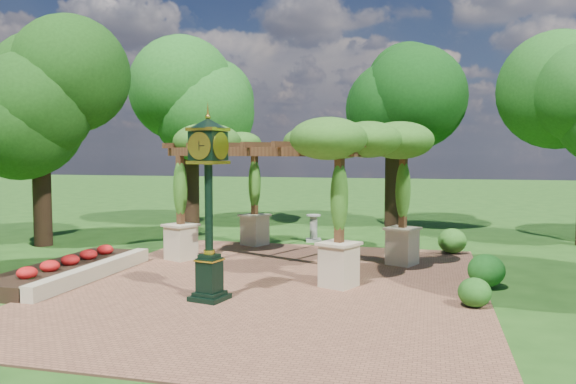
# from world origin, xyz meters

# --- Properties ---
(ground) EXTENTS (120.00, 120.00, 0.00)m
(ground) POSITION_xyz_m (0.00, 0.00, 0.00)
(ground) COLOR #1E4714
(ground) RESTS_ON ground
(brick_plaza) EXTENTS (10.00, 12.00, 0.04)m
(brick_plaza) POSITION_xyz_m (0.00, 1.00, 0.02)
(brick_plaza) COLOR brown
(brick_plaza) RESTS_ON ground
(border_wall) EXTENTS (0.35, 5.00, 0.40)m
(border_wall) POSITION_xyz_m (-4.60, 0.50, 0.20)
(border_wall) COLOR #C6B793
(border_wall) RESTS_ON ground
(flower_bed) EXTENTS (1.50, 5.00, 0.36)m
(flower_bed) POSITION_xyz_m (-5.50, 0.50, 0.18)
(flower_bed) COLOR red
(flower_bed) RESTS_ON ground
(pedestal_clock) EXTENTS (0.95, 0.95, 4.03)m
(pedestal_clock) POSITION_xyz_m (-0.94, -0.73, 2.42)
(pedestal_clock) COLOR black
(pedestal_clock) RESTS_ON brick_plaza
(pergola) EXTENTS (7.60, 6.31, 4.11)m
(pergola) POSITION_xyz_m (-0.32, 3.87, 3.37)
(pergola) COLOR beige
(pergola) RESTS_ON brick_plaza
(sundial) EXTENTS (0.67, 0.67, 0.99)m
(sundial) POSITION_xyz_m (-0.44, 8.01, 0.43)
(sundial) COLOR #989890
(sundial) RESTS_ON ground
(shrub_front) EXTENTS (0.74, 0.74, 0.61)m
(shrub_front) POSITION_xyz_m (4.62, 0.11, 0.35)
(shrub_front) COLOR #1F5217
(shrub_front) RESTS_ON brick_plaza
(shrub_mid) EXTENTS (1.02, 1.02, 0.79)m
(shrub_mid) POSITION_xyz_m (5.02, 2.05, 0.43)
(shrub_mid) COLOR #195417
(shrub_mid) RESTS_ON brick_plaza
(shrub_back) EXTENTS (0.91, 0.91, 0.80)m
(shrub_back) POSITION_xyz_m (4.39, 6.50, 0.44)
(shrub_back) COLOR #295E1B
(shrub_back) RESTS_ON brick_plaza
(tree_west_near) EXTENTS (3.94, 3.94, 7.38)m
(tree_west_near) POSITION_xyz_m (-9.43, 4.76, 5.07)
(tree_west_near) COLOR black
(tree_west_near) RESTS_ON ground
(tree_west_far) EXTENTS (4.67, 4.67, 7.99)m
(tree_west_far) POSITION_xyz_m (-6.68, 11.19, 5.49)
(tree_west_far) COLOR #311E13
(tree_west_far) RESTS_ON ground
(tree_north) EXTENTS (4.30, 4.30, 7.99)m
(tree_north) POSITION_xyz_m (2.08, 13.05, 5.48)
(tree_north) COLOR black
(tree_north) RESTS_ON ground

